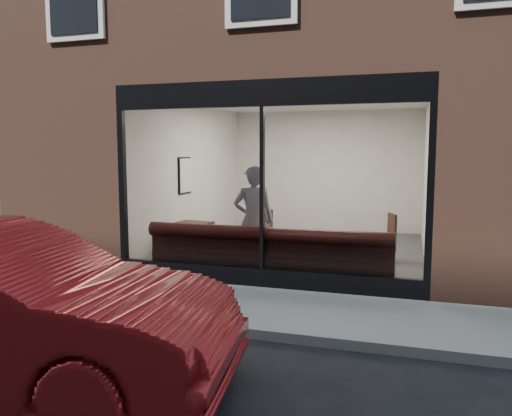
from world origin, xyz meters
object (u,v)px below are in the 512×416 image
(banquette, at_px, (269,267))
(cafe_chair_left, at_px, (258,244))
(person, at_px, (254,221))
(cafe_chair_right, at_px, (382,250))
(cafe_table_right, at_px, (316,233))
(cafe_table_left, at_px, (192,224))

(banquette, relative_size, cafe_chair_left, 8.95)
(banquette, xyz_separation_m, person, (-0.35, 0.29, 0.72))
(cafe_chair_left, distance_m, cafe_chair_right, 2.45)
(banquette, bearing_deg, cafe_table_right, 39.32)
(person, height_order, cafe_table_left, person)
(cafe_table_right, bearing_deg, person, -166.00)
(banquette, height_order, cafe_table_left, cafe_table_left)
(banquette, bearing_deg, cafe_chair_left, 111.98)
(banquette, xyz_separation_m, cafe_chair_left, (-0.75, 1.85, 0.01))
(cafe_chair_left, height_order, cafe_chair_right, cafe_chair_left)
(person, relative_size, cafe_chair_left, 4.24)
(person, bearing_deg, cafe_chair_left, -96.86)
(cafe_table_left, relative_size, cafe_chair_left, 1.50)
(banquette, bearing_deg, cafe_table_left, 152.33)
(cafe_table_right, bearing_deg, cafe_chair_right, 53.56)
(banquette, height_order, cafe_table_right, cafe_table_right)
(banquette, distance_m, cafe_chair_left, 2.00)
(cafe_table_left, relative_size, cafe_table_right, 1.14)
(banquette, distance_m, cafe_table_right, 1.01)
(cafe_table_left, bearing_deg, cafe_table_right, -9.20)
(person, xyz_separation_m, cafe_chair_right, (2.05, 1.64, -0.71))
(cafe_chair_left, bearing_deg, person, 121.23)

